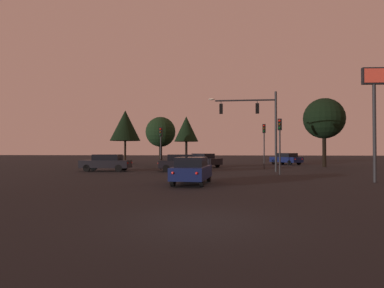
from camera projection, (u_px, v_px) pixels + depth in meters
ground_plane at (215, 169)px, 33.21m from camera, size 168.00×168.00×0.00m
traffic_signal_mast_arm at (257, 118)px, 28.93m from camera, size 5.98×0.47×7.05m
traffic_light_corner_left at (161, 140)px, 31.81m from camera, size 0.33×0.37×4.12m
traffic_light_corner_right at (280, 135)px, 25.57m from camera, size 0.36×0.38×4.36m
traffic_light_median at (264, 137)px, 33.27m from camera, size 0.34×0.37×4.55m
car_nearside_lane at (192, 170)px, 18.50m from camera, size 2.13×4.33×1.52m
car_crossing_left at (182, 163)px, 29.37m from camera, size 4.32×2.24×1.52m
car_crossing_right at (106, 162)px, 29.74m from camera, size 4.49×1.79×1.52m
car_far_lane at (286, 159)px, 43.19m from camera, size 3.97×4.46×1.52m
car_parked_lot at (204, 160)px, 37.03m from camera, size 4.24×4.45×1.52m
store_sign_illuminated at (374, 98)px, 19.56m from camera, size 1.41×0.33×6.84m
tree_behind_sign at (186, 129)px, 43.47m from camera, size 3.19×3.19×6.38m
tree_left_far at (125, 126)px, 46.00m from camera, size 4.22×4.22×7.49m
tree_center_horizon at (161, 132)px, 38.28m from camera, size 3.49×3.49×5.78m
tree_right_cluster at (324, 119)px, 37.16m from camera, size 4.58×4.58×7.79m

